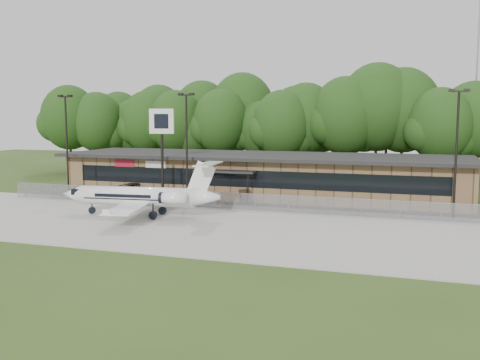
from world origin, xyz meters
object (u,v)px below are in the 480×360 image
(pole_sign, at_px, (162,131))
(suv, at_px, (138,190))
(terminal, at_px, (261,175))
(business_jet, at_px, (143,197))

(pole_sign, bearing_deg, suv, 139.18)
(terminal, xyz_separation_m, pole_sign, (-7.66, -7.14, 4.58))
(terminal, relative_size, business_jet, 2.99)
(terminal, xyz_separation_m, business_jet, (-5.71, -14.50, -0.53))
(business_jet, xyz_separation_m, pole_sign, (-1.95, 7.35, 5.11))
(business_jet, height_order, pole_sign, pole_sign)
(terminal, height_order, suv, terminal)
(business_jet, relative_size, pole_sign, 1.55)
(suv, distance_m, pole_sign, 7.46)
(pole_sign, bearing_deg, terminal, 31.22)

